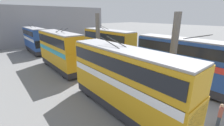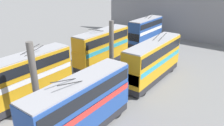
# 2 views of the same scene
# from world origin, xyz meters

# --- Properties ---
(ground_plane) EXTENTS (240.00, 240.00, 0.00)m
(ground_plane) POSITION_xyz_m (0.00, 0.00, 0.00)
(ground_plane) COLOR slate
(depot_back_wall) EXTENTS (0.50, 36.00, 9.63)m
(depot_back_wall) POSITION_xyz_m (36.88, 0.00, 4.81)
(depot_back_wall) COLOR gray
(depot_back_wall) RESTS_ON ground_plane
(support_column_near) EXTENTS (1.01, 1.01, 7.62)m
(support_column_near) POSITION_xyz_m (1.52, 0.00, 3.69)
(support_column_near) COLOR #605B56
(support_column_near) RESTS_ON ground_plane
(support_column_far) EXTENTS (1.01, 1.01, 7.62)m
(support_column_far) POSITION_xyz_m (12.37, 0.00, 3.69)
(support_column_far) COLOR #605B56
(support_column_far) RESTS_ON ground_plane
(bus_left_near) EXTENTS (10.13, 2.54, 5.70)m
(bus_left_near) POSITION_xyz_m (2.75, -4.12, 2.89)
(bus_left_near) COLOR black
(bus_left_near) RESTS_ON ground_plane
(bus_left_far) EXTENTS (11.08, 2.54, 5.72)m
(bus_left_far) POSITION_xyz_m (15.52, -4.12, 2.89)
(bus_left_far) COLOR black
(bus_left_far) RESTS_ON ground_plane
(bus_right_near) EXTENTS (10.71, 2.54, 5.73)m
(bus_right_near) POSITION_xyz_m (2.98, 4.12, 2.90)
(bus_right_near) COLOR black
(bus_right_near) RESTS_ON ground_plane
(bus_right_mid) EXTENTS (9.94, 2.54, 5.87)m
(bus_right_mid) POSITION_xyz_m (15.72, 4.12, 2.98)
(bus_right_mid) COLOR black
(bus_right_mid) RESTS_ON ground_plane
(bus_right_far) EXTENTS (9.09, 2.54, 5.64)m
(bus_right_far) POSITION_xyz_m (28.97, 4.12, 2.86)
(bus_right_far) COLOR black
(bus_right_far) RESTS_ON ground_plane
(person_by_right_row) EXTENTS (0.27, 0.44, 1.68)m
(person_by_right_row) POSITION_xyz_m (1.82, 1.71, 0.89)
(person_by_right_row) COLOR #384251
(person_by_right_row) RESTS_ON ground_plane
(person_aisle_midway) EXTENTS (0.48, 0.42, 1.77)m
(person_aisle_midway) POSITION_xyz_m (5.43, 0.61, 0.94)
(person_aisle_midway) COLOR #2D2D33
(person_aisle_midway) RESTS_ON ground_plane
(person_by_left_row) EXTENTS (0.45, 0.48, 1.62)m
(person_by_left_row) POSITION_xyz_m (3.76, -1.88, 0.85)
(person_by_left_row) COLOR #384251
(person_by_left_row) RESTS_ON ground_plane
(person_aisle_foreground) EXTENTS (0.32, 0.46, 1.75)m
(person_aisle_foreground) POSITION_xyz_m (-2.52, 0.35, 0.93)
(person_aisle_foreground) COLOR #384251
(person_aisle_foreground) RESTS_ON ground_plane
(oil_drum) EXTENTS (0.56, 0.56, 0.92)m
(oil_drum) POSITION_xyz_m (14.89, -1.45, 0.46)
(oil_drum) COLOR #933828
(oil_drum) RESTS_ON ground_plane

